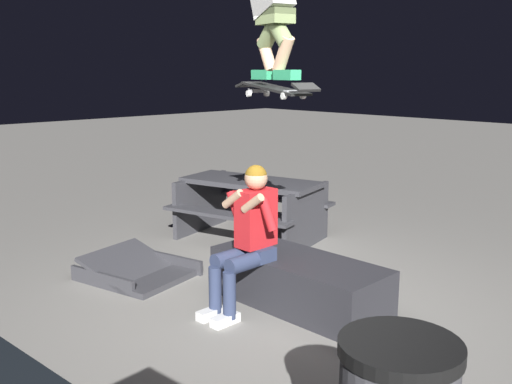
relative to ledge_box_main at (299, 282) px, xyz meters
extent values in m
plane|color=gray|center=(0.05, 0.18, -0.22)|extent=(40.00, 40.00, 0.00)
cube|color=#28282D|center=(0.00, 0.00, 0.00)|extent=(1.63, 0.68, 0.44)
cube|color=#2D3856|center=(0.25, 0.28, 0.28)|extent=(0.32, 0.20, 0.12)
cube|color=red|center=(0.25, 0.28, 0.59)|extent=(0.20, 0.34, 0.50)
sphere|color=tan|center=(0.25, 0.28, 0.94)|extent=(0.20, 0.20, 0.20)
sphere|color=#875F19|center=(0.25, 0.28, 0.96)|extent=(0.19, 0.19, 0.19)
cylinder|color=red|center=(0.05, 0.34, 0.67)|extent=(0.19, 0.08, 0.29)
cylinder|color=tan|center=(0.13, 0.44, 0.77)|extent=(0.24, 0.07, 0.19)
cylinder|color=red|center=(0.45, 0.35, 0.67)|extent=(0.19, 0.08, 0.29)
cylinder|color=tan|center=(0.37, 0.44, 0.77)|extent=(0.24, 0.07, 0.19)
cylinder|color=#2D3856|center=(0.16, 0.48, 0.26)|extent=(0.14, 0.40, 0.14)
cylinder|color=#2D3856|center=(0.16, 0.68, 0.02)|extent=(0.11, 0.11, 0.40)
cube|color=white|center=(0.16, 0.73, -0.18)|extent=(0.10, 0.26, 0.08)
cylinder|color=#2D3856|center=(0.34, 0.48, 0.26)|extent=(0.14, 0.40, 0.14)
cylinder|color=#2D3856|center=(0.34, 0.68, 0.02)|extent=(0.11, 0.11, 0.40)
cube|color=white|center=(0.34, 0.73, -0.18)|extent=(0.10, 0.26, 0.08)
cube|color=black|center=(0.14, 0.17, 1.70)|extent=(0.82, 0.39, 0.10)
cube|color=black|center=(0.58, 0.06, 1.72)|extent=(0.17, 0.22, 0.05)
cube|color=black|center=(-0.29, 0.28, 1.72)|extent=(0.16, 0.22, 0.07)
cube|color=#99999E|center=(0.42, 0.10, 1.67)|extent=(0.10, 0.17, 0.04)
cylinder|color=white|center=(0.44, 0.19, 1.65)|extent=(0.06, 0.04, 0.05)
cylinder|color=white|center=(0.39, 0.02, 1.65)|extent=(0.06, 0.04, 0.05)
cube|color=#99999E|center=(-0.13, 0.24, 1.67)|extent=(0.10, 0.17, 0.04)
cylinder|color=white|center=(-0.10, 0.33, 1.65)|extent=(0.06, 0.04, 0.05)
cylinder|color=white|center=(-0.15, 0.15, 1.65)|extent=(0.06, 0.04, 0.05)
cube|color=#2D9E66|center=(0.32, 0.13, 1.81)|extent=(0.28, 0.16, 0.08)
cube|color=#2D9E66|center=(-0.03, 0.22, 1.81)|extent=(0.28, 0.16, 0.08)
cylinder|color=tan|center=(0.27, 0.14, 1.97)|extent=(0.25, 0.16, 0.31)
cylinder|color=#67774A|center=(0.20, 0.16, 2.17)|extent=(0.35, 0.21, 0.33)
cylinder|color=tan|center=(0.02, 0.20, 1.97)|extent=(0.25, 0.16, 0.31)
cylinder|color=#67774A|center=(0.09, 0.18, 2.17)|extent=(0.35, 0.21, 0.33)
cube|color=#67774A|center=(0.14, 0.17, 2.27)|extent=(0.34, 0.27, 0.12)
cube|color=#38383D|center=(1.61, 0.64, -0.19)|extent=(1.10, 1.02, 0.06)
cube|color=#38383D|center=(1.61, 0.64, -0.14)|extent=(1.07, 1.01, 0.33)
cube|color=#38383D|center=(1.61, 1.04, -0.15)|extent=(0.83, 0.23, 0.15)
cube|color=#38383D|center=(1.61, 0.23, -0.15)|extent=(0.83, 0.23, 0.15)
cube|color=#38383D|center=(1.83, -1.17, 0.50)|extent=(1.82, 1.10, 0.06)
cube|color=#38383D|center=(1.69, -0.64, 0.20)|extent=(1.71, 0.66, 0.04)
cube|color=#38383D|center=(1.97, -1.70, 0.20)|extent=(1.71, 0.66, 0.04)
cube|color=#38383D|center=(2.58, -0.97, 0.14)|extent=(0.33, 1.08, 0.72)
cube|color=#38383D|center=(1.09, -1.36, 0.14)|extent=(0.33, 1.08, 0.72)
cylinder|color=black|center=(-2.08, 1.74, 0.74)|extent=(0.51, 0.51, 0.06)
camera|label=1|loc=(-3.22, 3.67, 1.84)|focal=40.61mm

